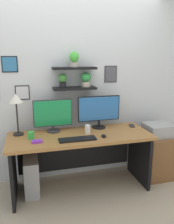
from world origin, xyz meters
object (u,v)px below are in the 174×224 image
at_px(monitor_right, 99,110).
at_px(desk_lamp, 16,103).
at_px(printer, 159,130).
at_px(computer_tower_left, 31,175).
at_px(keyboard, 77,139).
at_px(water_cup, 88,129).
at_px(scissors_tray, 37,141).
at_px(monitor_left, 53,115).
at_px(computer_mouse, 104,136).
at_px(desk, 79,148).
at_px(coffee_mug, 31,135).
at_px(drawer_cabinet, 157,155).
at_px(cell_phone, 132,126).

distance_m(monitor_right, desk_lamp, 1.08).
height_order(printer, computer_tower_left, printer).
xyz_separation_m(keyboard, water_cup, (0.18, 0.20, 0.05)).
height_order(scissors_tray, computer_tower_left, scissors_tray).
xyz_separation_m(monitor_left, computer_mouse, (0.57, -0.38, -0.21)).
bearing_deg(printer, desk, -179.54).
xyz_separation_m(coffee_mug, printer, (1.76, 0.07, -0.10)).
bearing_deg(computer_mouse, monitor_right, 81.47).
distance_m(coffee_mug, scissors_tray, 0.15).
xyz_separation_m(monitor_right, keyboard, (-0.39, -0.39, -0.24)).
bearing_deg(monitor_right, printer, -10.10).
xyz_separation_m(keyboard, drawer_cabinet, (1.24, 0.24, -0.46)).
relative_size(desk, computer_mouse, 19.93).
distance_m(printer, computer_tower_left, 1.85).
relative_size(desk, keyboard, 4.08).
bearing_deg(desk, cell_phone, 7.78).
xyz_separation_m(scissors_tray, water_cup, (0.64, 0.16, 0.04)).
bearing_deg(drawer_cabinet, scissors_tray, -173.24).
bearing_deg(drawer_cabinet, computer_tower_left, -179.99).
height_order(monitor_left, keyboard, monitor_left).
distance_m(water_cup, drawer_cabinet, 1.17).
relative_size(keyboard, printer, 1.16).
xyz_separation_m(coffee_mug, drawer_cabinet, (1.76, 0.07, -0.49)).
xyz_separation_m(computer_mouse, drawer_cabinet, (0.90, 0.23, -0.46)).
height_order(monitor_left, drawer_cabinet, monitor_left).
bearing_deg(coffee_mug, cell_phone, 6.73).
relative_size(desk, printer, 4.72).
bearing_deg(printer, computer_tower_left, -179.99).
distance_m(keyboard, computer_tower_left, 0.80).
relative_size(desk_lamp, coffee_mug, 5.78).
xyz_separation_m(computer_mouse, computer_tower_left, (-0.88, 0.23, -0.53)).
relative_size(monitor_right, desk_lamp, 1.12).
bearing_deg(water_cup, coffee_mug, -178.25).
distance_m(desk, drawer_cabinet, 1.18).
bearing_deg(printer, monitor_right, 169.90).
bearing_deg(keyboard, water_cup, 47.98).
height_order(coffee_mug, computer_tower_left, coffee_mug).
relative_size(cell_phone, water_cup, 1.27).
bearing_deg(scissors_tray, coffee_mug, 114.13).
bearing_deg(printer, water_cup, -177.60).
height_order(scissors_tray, printer, printer).
height_order(monitor_right, computer_mouse, monitor_right).
height_order(desk, monitor_left, monitor_left).
height_order(desk, desk_lamp, desk_lamp).
distance_m(coffee_mug, drawer_cabinet, 1.83).
distance_m(keyboard, scissors_tray, 0.47).
height_order(monitor_left, coffee_mug, monitor_left).
bearing_deg(desk, printer, 0.46).
bearing_deg(drawer_cabinet, keyboard, -168.86).
xyz_separation_m(desk_lamp, coffee_mug, (0.15, -0.19, -0.37)).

